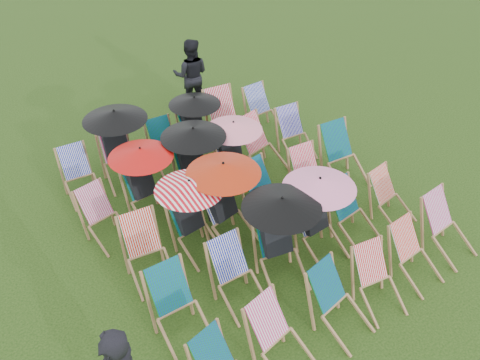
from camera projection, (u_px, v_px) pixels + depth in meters
ground at (254, 225)px, 8.87m from camera, size 100.00×100.00×0.00m
deckchair_1 at (282, 340)px, 6.50m from camera, size 0.75×0.94×0.91m
deckchair_2 at (341, 303)px, 6.95m from camera, size 0.74×0.93×0.92m
deckchair_3 at (379, 281)px, 7.30m from camera, size 0.68×0.86×0.85m
deckchair_4 at (416, 255)px, 7.70m from camera, size 0.62×0.83×0.86m
deckchair_5 at (449, 227)px, 8.13m from camera, size 0.67×0.89×0.93m
deckchair_6 at (179, 309)px, 6.85m from camera, size 0.65×0.90×0.96m
deckchair_7 at (238, 277)px, 7.33m from camera, size 0.61×0.85×0.91m
deckchair_8 at (281, 238)px, 7.58m from camera, size 1.13×1.21×1.34m
deckchair_9 at (319, 215)px, 8.01m from camera, size 1.10×1.15×1.30m
deckchair_10 at (354, 213)px, 8.39m from camera, size 0.70×0.90×0.91m
deckchair_11 at (392, 198)px, 8.77m from camera, size 0.65×0.83×0.84m
deckchair_12 at (147, 252)px, 7.69m from camera, size 0.72×0.93×0.94m
deckchair_13 at (193, 216)px, 8.04m from camera, size 1.05×1.12×1.24m
deckchair_14 at (227, 201)px, 8.22m from camera, size 1.15×1.25×1.36m
deckchair_15 at (268, 194)px, 8.77m from camera, size 0.76×0.96×0.95m
deckchair_16 at (312, 177)px, 9.18m from camera, size 0.67×0.87×0.89m
deckchair_17 at (345, 156)px, 9.58m from camera, size 0.75×0.98×1.01m
deckchair_18 at (104, 217)px, 8.37m from camera, size 0.69×0.87×0.86m
deckchair_19 at (145, 182)px, 8.72m from camera, size 1.05×1.11×1.25m
deckchair_20 at (195, 162)px, 9.10m from camera, size 1.11×1.17×1.31m
deckchair_21 at (234, 153)px, 9.44m from camera, size 1.02×1.08×1.21m
deckchair_22 at (263, 146)px, 9.86m from camera, size 0.82×1.02×0.99m
deckchair_23 at (296, 134)px, 10.31m from camera, size 0.67×0.87×0.88m
deckchair_24 at (80, 175)px, 9.25m from camera, size 0.63×0.83×0.86m
deckchair_25 at (118, 145)px, 9.50m from camera, size 1.14×1.20×1.35m
deckchair_26 at (166, 146)px, 10.00m from camera, size 0.62×0.83×0.85m
deckchair_27 at (197, 125)px, 10.22m from camera, size 0.99×1.03×1.17m
deckchair_28 at (227, 119)px, 10.62m from camera, size 0.79×1.02×1.02m
deckchair_29 at (264, 111)px, 11.01m from camera, size 0.61×0.84×0.90m
person_rear at (191, 75)px, 11.52m from camera, size 1.00×0.95×1.62m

